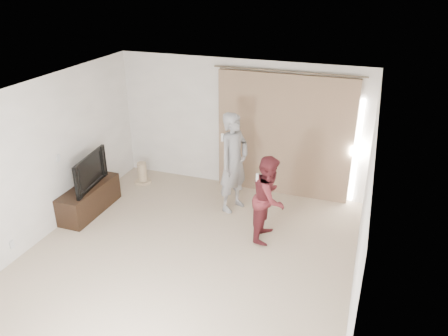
{
  "coord_description": "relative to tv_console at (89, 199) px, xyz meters",
  "views": [
    {
      "loc": [
        2.41,
        -5.06,
        4.15
      ],
      "look_at": [
        0.21,
        1.2,
        1.08
      ],
      "focal_mm": 35.0,
      "sensor_mm": 36.0,
      "label": 1
    }
  ],
  "objects": [
    {
      "name": "floor",
      "position": [
        2.27,
        -0.77,
        -0.26
      ],
      "size": [
        5.5,
        5.5,
        0.0
      ],
      "primitive_type": "plane",
      "color": "tan",
      "rests_on": "ground"
    },
    {
      "name": "wall_back",
      "position": [
        2.27,
        1.98,
        1.04
      ],
      "size": [
        5.0,
        0.04,
        2.6
      ],
      "primitive_type": "cube",
      "color": "silver",
      "rests_on": "ground"
    },
    {
      "name": "wall_left",
      "position": [
        -0.23,
        -0.77,
        1.04
      ],
      "size": [
        0.04,
        5.5,
        2.6
      ],
      "color": "silver",
      "rests_on": "ground"
    },
    {
      "name": "ceiling",
      "position": [
        2.27,
        -0.77,
        2.34
      ],
      "size": [
        5.0,
        5.5,
        0.01
      ],
      "primitive_type": "cube",
      "color": "white",
      "rests_on": "wall_back"
    },
    {
      "name": "curtain",
      "position": [
        3.18,
        1.91,
        0.94
      ],
      "size": [
        2.8,
        0.11,
        2.46
      ],
      "color": "#98795D",
      "rests_on": "ground"
    },
    {
      "name": "tv_console",
      "position": [
        0.0,
        0.0,
        0.0
      ],
      "size": [
        0.47,
        1.35,
        0.52
      ],
      "primitive_type": "cube",
      "color": "black",
      "rests_on": "ground"
    },
    {
      "name": "tv",
      "position": [
        0.0,
        0.0,
        0.57
      ],
      "size": [
        0.27,
        1.08,
        0.62
      ],
      "primitive_type": "imported",
      "rotation": [
        0.0,
        0.0,
        1.69
      ],
      "color": "black",
      "rests_on": "tv_console"
    },
    {
      "name": "scratching_post",
      "position": [
        0.34,
        1.37,
        -0.08
      ],
      "size": [
        0.34,
        0.34,
        0.46
      ],
      "color": "tan",
      "rests_on": "ground"
    },
    {
      "name": "person_man",
      "position": [
        2.46,
        1.0,
        0.67
      ],
      "size": [
        0.67,
        0.8,
        1.87
      ],
      "color": "gray",
      "rests_on": "ground"
    },
    {
      "name": "person_woman",
      "position": [
        3.31,
        0.27,
        0.47
      ],
      "size": [
        0.56,
        0.72,
        1.46
      ],
      "color": "maroon",
      "rests_on": "ground"
    }
  ]
}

